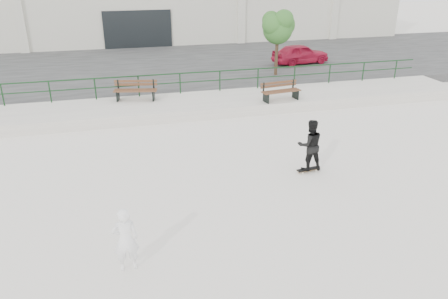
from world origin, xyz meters
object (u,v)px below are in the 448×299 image
object	(u,v)px
seated_skater	(125,240)
bench_left	(136,90)
skateboard	(308,169)
red_car	(300,54)
bench_right	(280,91)
tree	(278,26)
standing_skater	(310,145)

from	to	relation	value
seated_skater	bench_left	bearing A→B (deg)	-96.90
skateboard	bench_left	bearing A→B (deg)	114.05
red_car	skateboard	bearing A→B (deg)	148.77
bench_right	red_car	xyz separation A→B (m)	(4.13, 7.17, 0.19)
tree	red_car	world-z (taller)	tree
bench_left	red_car	size ratio (longest dim) A/B	0.57
bench_left	skateboard	size ratio (longest dim) A/B	2.57
standing_skater	seated_skater	xyz separation A→B (m)	(-6.11, -3.62, -0.17)
bench_left	seated_skater	world-z (taller)	seated_skater
red_car	standing_skater	xyz separation A→B (m)	(-5.59, -13.57, -0.16)
red_car	seated_skater	world-z (taller)	red_car
bench_left	tree	bearing A→B (deg)	32.39
standing_skater	tree	bearing A→B (deg)	-100.39
skateboard	tree	bearing A→B (deg)	66.81
tree	red_car	size ratio (longest dim) A/B	1.00
bench_left	skateboard	distance (m)	9.62
skateboard	seated_skater	xyz separation A→B (m)	(-6.11, -3.62, 0.72)
tree	red_car	distance (m)	4.07
bench_right	tree	bearing A→B (deg)	63.36
red_car	skateboard	xyz separation A→B (m)	(-5.59, -13.57, -1.05)
bench_right	skateboard	distance (m)	6.61
bench_right	standing_skater	size ratio (longest dim) A/B	1.12
tree	seated_skater	xyz separation A→B (m)	(-9.18, -14.78, -2.43)
bench_left	red_car	world-z (taller)	red_car
skateboard	seated_skater	bearing A→B (deg)	-157.19
bench_left	skateboard	world-z (taller)	bench_left
bench_right	standing_skater	bearing A→B (deg)	-110.94
bench_left	standing_skater	xyz separation A→B (m)	(5.06, -8.14, 0.01)
standing_skater	red_car	bearing A→B (deg)	-107.44
red_car	seated_skater	size ratio (longest dim) A/B	2.30
bench_left	skateboard	xyz separation A→B (m)	(5.06, -8.14, -0.88)
tree	bench_left	bearing A→B (deg)	-159.61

